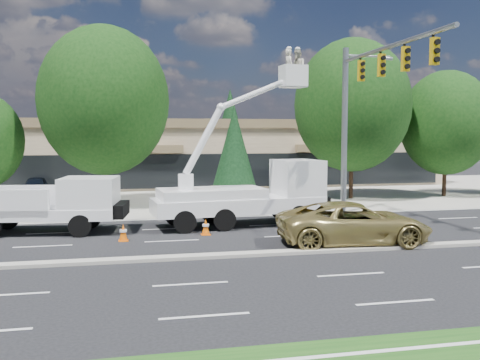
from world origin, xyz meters
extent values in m
plane|color=black|center=(0.00, 0.00, 0.00)|extent=(140.00, 140.00, 0.00)
cube|color=gray|center=(0.00, 20.00, 0.01)|extent=(140.00, 22.00, 0.01)
cube|color=gray|center=(0.00, 0.00, 0.06)|extent=(120.00, 0.55, 0.12)
cube|color=tan|center=(0.00, 30.00, 2.50)|extent=(50.00, 15.00, 5.00)
cube|color=brown|center=(0.00, 30.00, 5.15)|extent=(50.40, 15.40, 0.70)
cube|color=black|center=(0.00, 22.45, 1.50)|extent=(48.00, 0.12, 2.60)
cylinder|color=#332114|center=(-3.00, 15.00, 1.76)|extent=(0.28, 0.28, 3.51)
ellipsoid|color=black|center=(-3.00, 15.00, 6.34)|extent=(7.80, 7.80, 8.97)
cylinder|color=#332114|center=(5.00, 15.00, 0.40)|extent=(0.26, 0.26, 0.80)
cone|color=black|center=(5.00, 15.00, 3.26)|extent=(3.08, 3.08, 5.63)
cylinder|color=#332114|center=(13.00, 15.00, 1.73)|extent=(0.28, 0.28, 3.45)
ellipsoid|color=black|center=(13.00, 15.00, 6.23)|extent=(7.67, 7.67, 8.82)
cylinder|color=#332114|center=(20.00, 15.00, 1.42)|extent=(0.28, 0.28, 2.83)
ellipsoid|color=black|center=(20.00, 15.00, 5.11)|extent=(6.29, 6.29, 7.23)
cylinder|color=#332114|center=(-4.00, 42.00, 0.40)|extent=(0.26, 0.26, 0.80)
cone|color=black|center=(-4.00, 42.00, 5.34)|extent=(5.05, 5.05, 9.23)
cylinder|color=#332114|center=(10.00, 42.00, 0.40)|extent=(0.26, 0.26, 0.80)
cone|color=black|center=(10.00, 42.00, 5.06)|extent=(4.79, 4.79, 8.74)
cylinder|color=#332114|center=(22.00, 42.00, 0.40)|extent=(0.26, 0.26, 0.80)
cone|color=black|center=(22.00, 42.00, 4.88)|extent=(4.61, 4.61, 8.43)
cylinder|color=gray|center=(10.00, 9.20, 4.50)|extent=(0.32, 0.32, 9.00)
cylinder|color=gray|center=(10.00, 4.20, 8.30)|extent=(0.20, 10.00, 0.20)
cylinder|color=gray|center=(11.30, 9.20, 8.60)|extent=(2.60, 0.12, 0.12)
cube|color=gold|center=(10.00, 7.20, 7.55)|extent=(0.32, 0.22, 1.05)
cube|color=gold|center=(10.00, 5.00, 7.55)|extent=(0.32, 0.22, 1.05)
cube|color=gold|center=(10.00, 2.80, 7.55)|extent=(0.32, 0.22, 1.05)
cube|color=gold|center=(10.00, 0.60, 7.55)|extent=(0.32, 0.22, 1.05)
cube|color=white|center=(-5.37, 6.20, 0.90)|extent=(6.65, 3.22, 0.48)
cube|color=white|center=(-3.37, 5.91, 1.65)|extent=(2.64, 2.60, 1.60)
cube|color=black|center=(-2.69, 5.81, 1.86)|extent=(0.37, 2.01, 1.06)
cube|color=white|center=(-6.49, 7.38, 1.44)|extent=(3.63, 0.83, 1.17)
cube|color=white|center=(-6.78, 5.38, 1.44)|extent=(3.63, 0.83, 1.17)
cube|color=white|center=(3.41, 6.20, 1.01)|extent=(8.31, 3.26, 0.71)
cube|color=white|center=(6.43, 6.52, 2.08)|extent=(2.26, 2.58, 2.03)
cube|color=black|center=(7.18, 6.59, 2.23)|extent=(0.29, 2.02, 1.22)
cube|color=white|center=(2.10, 6.06, 1.57)|extent=(5.08, 2.82, 0.51)
cylinder|color=white|center=(0.89, 5.94, 2.13)|extent=(0.71, 0.71, 0.81)
cube|color=white|center=(6.16, 6.49, 7.12)|extent=(1.20, 1.02, 1.09)
imported|color=beige|center=(5.94, 6.46, 7.53)|extent=(0.48, 0.68, 1.75)
imported|color=beige|center=(6.38, 6.51, 7.53)|extent=(0.75, 0.91, 1.75)
ellipsoid|color=white|center=(5.94, 6.46, 8.42)|extent=(0.26, 0.26, 0.18)
ellipsoid|color=white|center=(6.38, 6.51, 8.42)|extent=(0.26, 0.26, 0.18)
cube|color=#E95D07|center=(-1.94, 3.64, 0.01)|extent=(0.40, 0.40, 0.03)
cone|color=#E95D07|center=(-1.94, 3.64, 0.35)|extent=(0.36, 0.36, 0.70)
cylinder|color=white|center=(-1.94, 3.64, 0.42)|extent=(0.29, 0.29, 0.10)
cube|color=#E95D07|center=(1.55, 4.25, 0.01)|extent=(0.40, 0.40, 0.03)
cone|color=#E95D07|center=(1.55, 4.25, 0.35)|extent=(0.36, 0.36, 0.70)
cylinder|color=white|center=(1.55, 4.25, 0.42)|extent=(0.29, 0.29, 0.10)
cube|color=#E95D07|center=(7.73, 3.83, 0.01)|extent=(0.40, 0.40, 0.03)
cone|color=#E95D07|center=(7.73, 3.83, 0.35)|extent=(0.36, 0.36, 0.70)
cylinder|color=white|center=(7.73, 3.83, 0.42)|extent=(0.29, 0.29, 0.10)
imported|color=#A2904E|center=(7.01, 1.13, 0.84)|extent=(6.26, 3.30, 1.68)
imported|color=black|center=(-7.99, 21.00, 0.68)|extent=(1.87, 4.09, 1.36)
imported|color=black|center=(9.56, 19.61, 0.68)|extent=(2.15, 4.29, 1.35)
camera|label=1|loc=(-1.78, -18.38, 4.38)|focal=40.00mm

